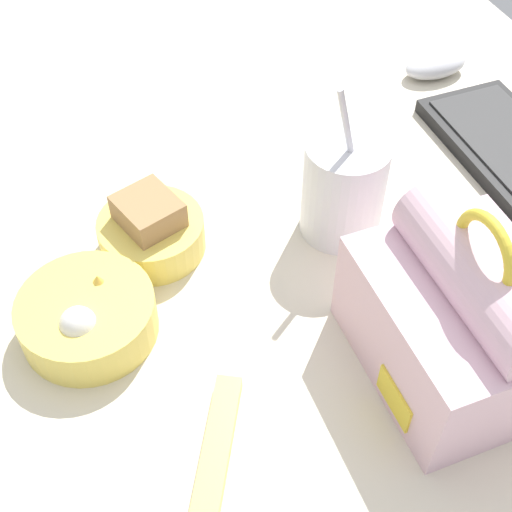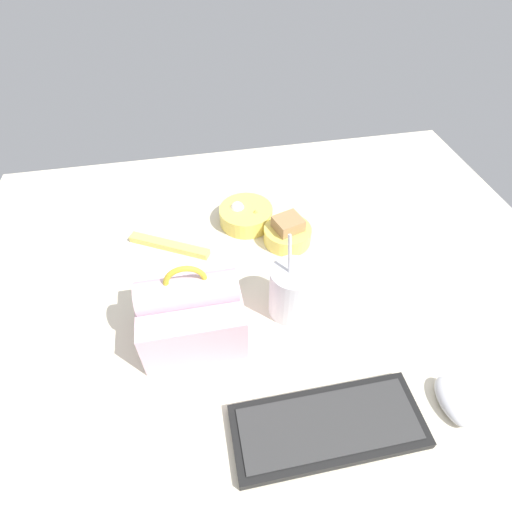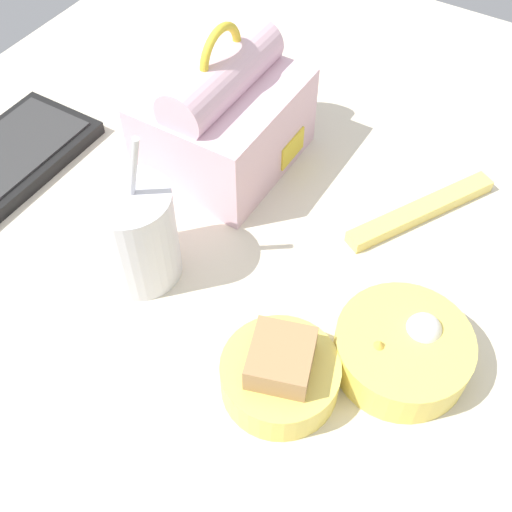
# 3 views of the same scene
# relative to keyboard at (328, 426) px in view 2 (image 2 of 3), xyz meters

# --- Properties ---
(desk_surface) EXTENTS (1.40, 1.10, 0.02)m
(desk_surface) POSITION_rel_keyboard_xyz_m (0.02, -0.36, -0.02)
(desk_surface) COLOR beige
(desk_surface) RESTS_ON ground
(keyboard) EXTENTS (0.32, 0.13, 0.02)m
(keyboard) POSITION_rel_keyboard_xyz_m (0.00, 0.00, 0.00)
(keyboard) COLOR black
(keyboard) RESTS_ON desk_surface
(lunch_bag) EXTENTS (0.19, 0.16, 0.19)m
(lunch_bag) POSITION_rel_keyboard_xyz_m (0.20, -0.24, 0.06)
(lunch_bag) COLOR beige
(lunch_bag) RESTS_ON desk_surface
(soup_cup) EXTENTS (0.09, 0.09, 0.20)m
(soup_cup) POSITION_rel_keyboard_xyz_m (-0.00, -0.25, 0.05)
(soup_cup) COLOR silver
(soup_cup) RESTS_ON desk_surface
(bento_bowl_sandwich) EXTENTS (0.12, 0.12, 0.07)m
(bento_bowl_sandwich) POSITION_rel_keyboard_xyz_m (-0.05, -0.46, 0.02)
(bento_bowl_sandwich) COLOR #EFD65B
(bento_bowl_sandwich) RESTS_ON desk_surface
(bento_bowl_snacks) EXTENTS (0.14, 0.14, 0.06)m
(bento_bowl_snacks) POSITION_rel_keyboard_xyz_m (0.04, -0.55, 0.01)
(bento_bowl_snacks) COLOR #EFD65B
(bento_bowl_snacks) RESTS_ON desk_surface
(computer_mouse) EXTENTS (0.05, 0.09, 0.03)m
(computer_mouse) POSITION_rel_keyboard_xyz_m (-0.23, 0.00, 0.01)
(computer_mouse) COLOR silver
(computer_mouse) RESTS_ON desk_surface
(chopstick_case) EXTENTS (0.19, 0.12, 0.02)m
(chopstick_case) POSITION_rel_keyboard_xyz_m (0.24, -0.49, -0.00)
(chopstick_case) COLOR #EFD666
(chopstick_case) RESTS_ON desk_surface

